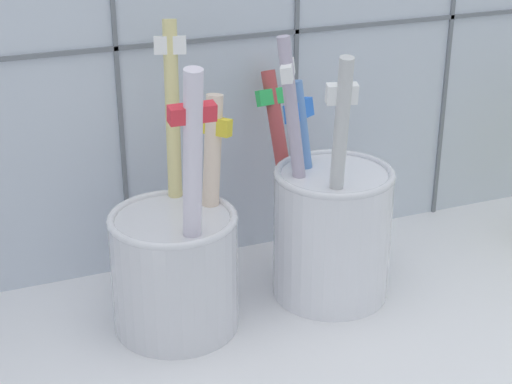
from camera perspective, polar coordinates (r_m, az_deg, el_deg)
name	(u,v)px	position (r cm, az deg, el deg)	size (l,w,h in cm)	color
counter_slab	(271,341)	(53.78, 1.07, -10.25)	(64.00, 22.00, 2.00)	silver
toothbrush_cup_left	(177,261)	(51.53, -5.51, -4.78)	(8.24, 9.78, 18.57)	silver
toothbrush_cup_right	(329,225)	(54.89, 5.10, -2.31)	(7.94, 11.62, 17.84)	white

